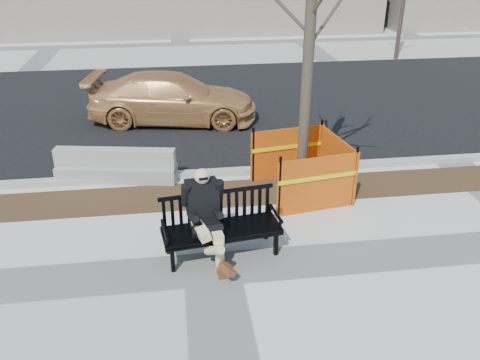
{
  "coord_description": "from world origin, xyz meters",
  "views": [
    {
      "loc": [
        -0.44,
        -6.82,
        5.08
      ],
      "look_at": [
        0.61,
        1.01,
        1.12
      ],
      "focal_mm": 37.43,
      "sensor_mm": 36.0,
      "label": 1
    }
  ],
  "objects_px": {
    "bench": "(222,254)",
    "sedan": "(174,121)",
    "seated_man": "(206,254)",
    "tree_fence": "(300,193)",
    "jersey_barrier_left": "(118,180)"
  },
  "relations": [
    {
      "from": "seated_man",
      "to": "tree_fence",
      "type": "distance_m",
      "value": 2.97
    },
    {
      "from": "tree_fence",
      "to": "sedan",
      "type": "height_order",
      "value": "tree_fence"
    },
    {
      "from": "sedan",
      "to": "bench",
      "type": "bearing_deg",
      "value": -165.46
    },
    {
      "from": "seated_man",
      "to": "sedan",
      "type": "relative_size",
      "value": 0.34
    },
    {
      "from": "seated_man",
      "to": "tree_fence",
      "type": "relative_size",
      "value": 0.25
    },
    {
      "from": "bench",
      "to": "sedan",
      "type": "distance_m",
      "value": 7.02
    },
    {
      "from": "bench",
      "to": "jersey_barrier_left",
      "type": "bearing_deg",
      "value": 114.93
    },
    {
      "from": "sedan",
      "to": "jersey_barrier_left",
      "type": "bearing_deg",
      "value": 169.24
    },
    {
      "from": "bench",
      "to": "tree_fence",
      "type": "distance_m",
      "value": 2.79
    },
    {
      "from": "bench",
      "to": "sedan",
      "type": "relative_size",
      "value": 0.43
    },
    {
      "from": "tree_fence",
      "to": "jersey_barrier_left",
      "type": "bearing_deg",
      "value": 163.79
    },
    {
      "from": "seated_man",
      "to": "jersey_barrier_left",
      "type": "height_order",
      "value": "seated_man"
    },
    {
      "from": "tree_fence",
      "to": "sedan",
      "type": "distance_m",
      "value": 5.59
    },
    {
      "from": "bench",
      "to": "tree_fence",
      "type": "relative_size",
      "value": 0.32
    },
    {
      "from": "bench",
      "to": "seated_man",
      "type": "xyz_separation_m",
      "value": [
        -0.28,
        0.02,
        0.0
      ]
    }
  ]
}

